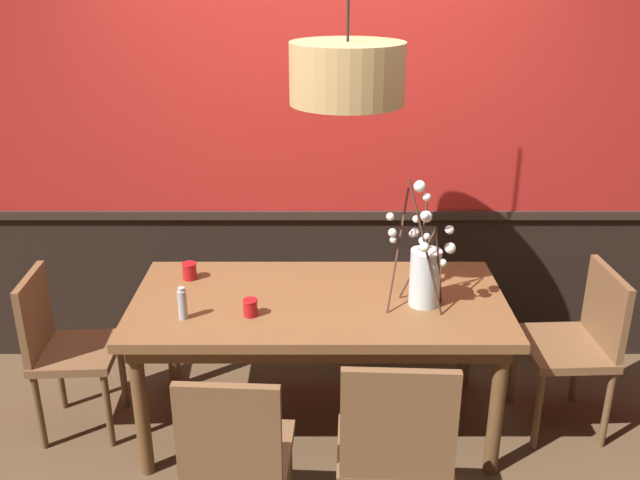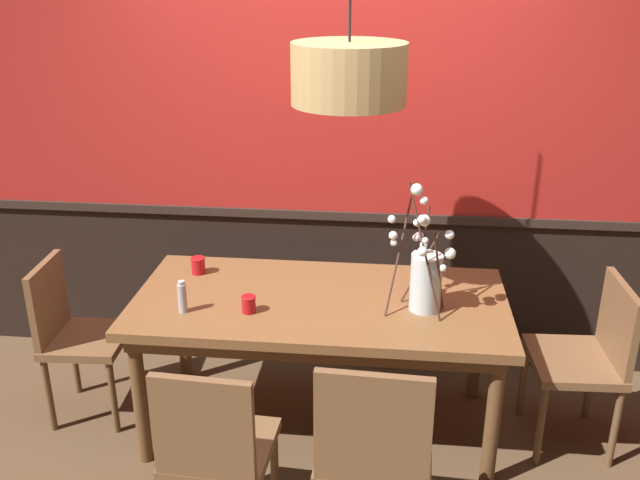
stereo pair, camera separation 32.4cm
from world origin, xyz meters
The scene contains 13 objects.
ground_plane centered at (0.00, 0.00, 0.00)m, with size 24.00×24.00×0.00m, color brown.
back_wall centered at (0.00, 0.79, 1.37)m, with size 5.65×0.14×2.75m.
dining_table centered at (0.00, 0.00, 0.68)m, with size 1.85×0.90×0.76m.
chair_head_east_end centered at (1.33, 0.03, 0.52)m, with size 0.44×0.48×0.89m.
chair_far_side_right centered at (0.27, 0.88, 0.53)m, with size 0.45×0.44×0.94m.
chair_near_side_left centered at (-0.32, -0.89, 0.52)m, with size 0.44×0.44×0.92m.
chair_head_west_end centered at (-1.31, 0.00, 0.50)m, with size 0.42×0.43×0.89m.
chair_near_side_right centered at (0.30, -0.86, 0.54)m, with size 0.48×0.43×0.96m.
vase_with_blossoms centered at (0.51, -0.06, 0.93)m, with size 0.32×0.36×0.67m.
candle_holder_nearer_center centered at (-0.68, 0.23, 0.81)m, with size 0.08×0.08×0.09m.
candle_holder_nearer_edge centered at (-0.32, -0.18, 0.80)m, with size 0.07×0.07×0.08m.
condiment_bottle centered at (-0.63, -0.21, 0.84)m, with size 0.04×0.04×0.16m.
pendant_lamp centered at (0.13, 0.02, 1.86)m, with size 0.51×0.51×1.03m.
Camera 2 is at (0.33, -3.07, 2.32)m, focal length 39.01 mm.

